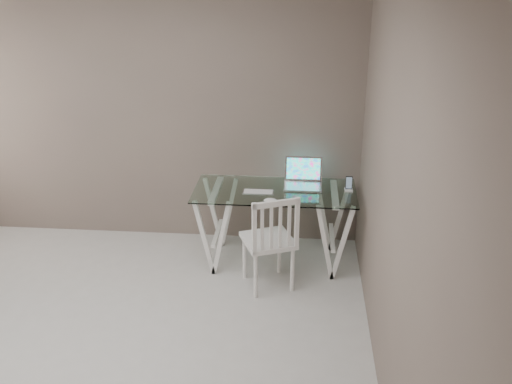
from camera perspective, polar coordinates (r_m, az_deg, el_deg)
room at (r=3.63m, az=-19.56°, el=4.44°), size 4.50×4.52×2.71m
desk at (r=5.43m, az=1.85°, el=-3.37°), size 1.50×0.70×0.75m
chair at (r=4.93m, az=1.51°, el=-4.67°), size 0.54×0.54×0.91m
laptop at (r=5.40m, az=4.73°, el=1.32°), size 0.35×0.31×0.24m
keyboard at (r=5.23m, az=0.23°, el=0.01°), size 0.28×0.12×0.01m
mouse at (r=5.01m, az=1.45°, el=-0.86°), size 0.12×0.07×0.04m
phone_dock at (r=5.32m, az=9.25°, el=0.51°), size 0.07×0.07×0.14m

